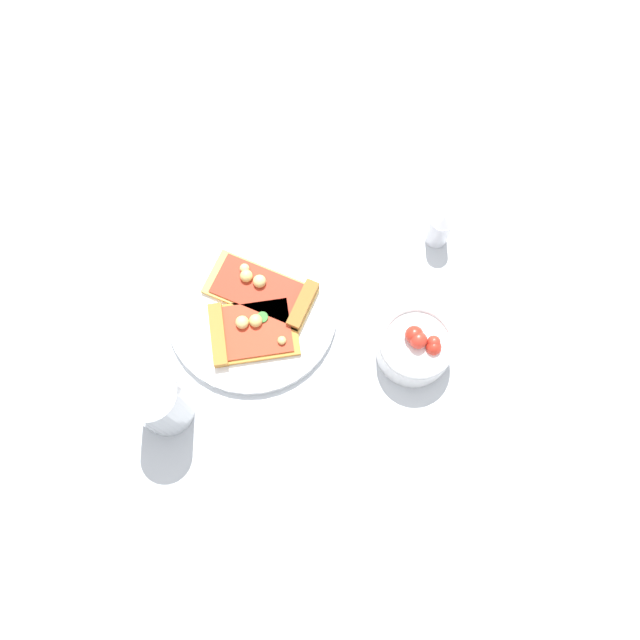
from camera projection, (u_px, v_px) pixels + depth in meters
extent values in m
plane|color=silver|center=(265.00, 309.00, 0.96)|extent=(2.40, 2.40, 0.00)
cylinder|color=white|center=(252.00, 310.00, 0.95)|extent=(0.25, 0.25, 0.01)
cube|color=gold|center=(254.00, 331.00, 0.93)|extent=(0.11, 0.14, 0.01)
cube|color=#B77A33|center=(218.00, 335.00, 0.92)|extent=(0.09, 0.04, 0.02)
cube|color=red|center=(254.00, 330.00, 0.92)|extent=(0.10, 0.12, 0.00)
cylinder|color=#388433|center=(260.00, 317.00, 0.93)|extent=(0.02, 0.02, 0.00)
sphere|color=#F2D87F|center=(242.00, 322.00, 0.92)|extent=(0.02, 0.02, 0.02)
sphere|color=#EAD172|center=(282.00, 340.00, 0.91)|extent=(0.01, 0.01, 0.01)
sphere|color=#EAD172|center=(256.00, 321.00, 0.92)|extent=(0.02, 0.02, 0.02)
cube|color=#E5B256|center=(260.00, 291.00, 0.95)|extent=(0.13, 0.17, 0.01)
cube|color=#A36B2D|center=(303.00, 307.00, 0.93)|extent=(0.08, 0.05, 0.02)
cube|color=#B22D19|center=(260.00, 289.00, 0.94)|extent=(0.11, 0.15, 0.00)
sphere|color=#F2D87F|center=(245.00, 268.00, 0.95)|extent=(0.01, 0.01, 0.01)
sphere|color=#F2D87F|center=(260.00, 281.00, 0.94)|extent=(0.02, 0.02, 0.02)
sphere|color=#EAD172|center=(246.00, 276.00, 0.94)|extent=(0.02, 0.02, 0.02)
cylinder|color=white|center=(415.00, 347.00, 0.91)|extent=(0.11, 0.11, 0.05)
torus|color=white|center=(417.00, 342.00, 0.89)|extent=(0.11, 0.11, 0.01)
sphere|color=red|center=(418.00, 340.00, 0.88)|extent=(0.02, 0.02, 0.02)
sphere|color=red|center=(434.00, 342.00, 0.88)|extent=(0.02, 0.02, 0.02)
sphere|color=red|center=(414.00, 335.00, 0.88)|extent=(0.03, 0.03, 0.03)
sphere|color=red|center=(434.00, 347.00, 0.88)|extent=(0.02, 0.02, 0.02)
cylinder|color=silver|center=(159.00, 403.00, 0.85)|extent=(0.07, 0.07, 0.12)
cylinder|color=black|center=(160.00, 404.00, 0.86)|extent=(0.06, 0.06, 0.10)
cube|color=white|center=(144.00, 406.00, 0.81)|extent=(0.02, 0.02, 0.02)
cube|color=white|center=(161.00, 404.00, 0.82)|extent=(0.03, 0.03, 0.02)
cylinder|color=silver|center=(439.00, 230.00, 0.97)|extent=(0.03, 0.03, 0.06)
cone|color=silver|center=(444.00, 219.00, 0.93)|extent=(0.03, 0.03, 0.01)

